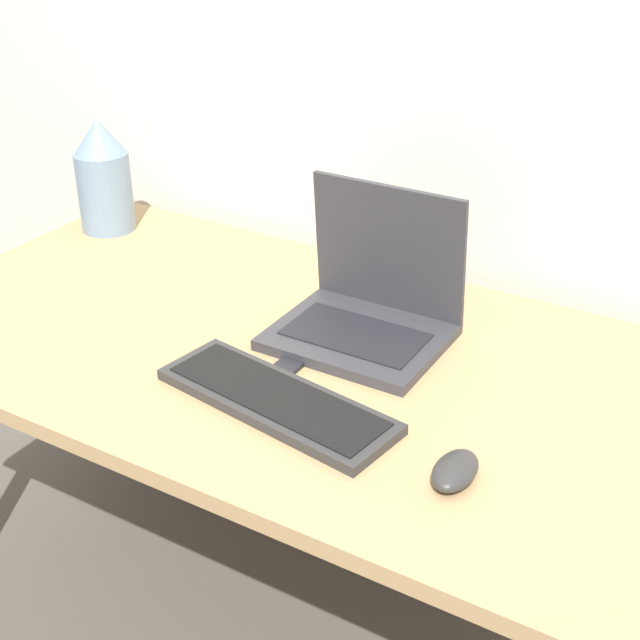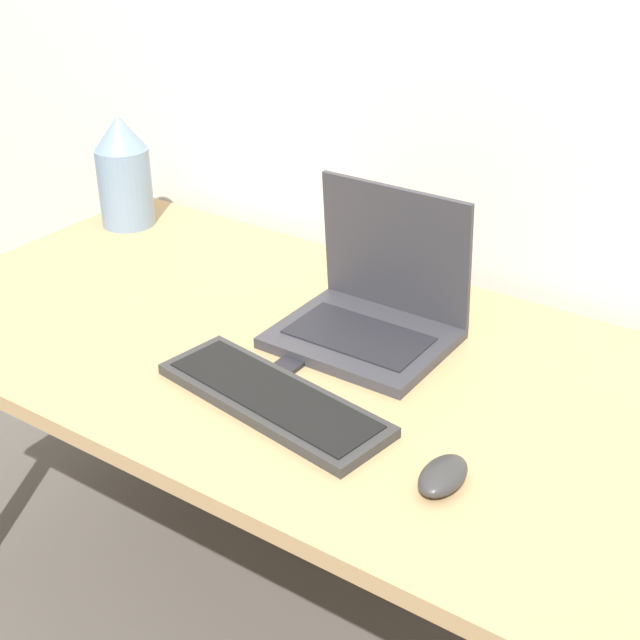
% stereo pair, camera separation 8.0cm
% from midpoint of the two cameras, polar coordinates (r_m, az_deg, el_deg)
% --- Properties ---
extents(desk, '(1.47, 0.80, 0.71)m').
position_cam_midpoint_polar(desk, '(1.63, -0.81, -3.69)').
color(desk, tan).
rests_on(desk, ground_plane).
extents(laptop, '(0.30, 0.25, 0.27)m').
position_cam_midpoint_polar(laptop, '(1.60, 4.89, 0.83)').
color(laptop, '#333338').
rests_on(laptop, desk).
extents(keyboard, '(0.43, 0.20, 0.02)m').
position_cam_midpoint_polar(keyboard, '(1.43, -1.42, -5.09)').
color(keyboard, '#2D2D2D').
rests_on(keyboard, desk).
extents(mouse, '(0.06, 0.10, 0.03)m').
position_cam_midpoint_polar(mouse, '(1.28, 9.69, -9.82)').
color(mouse, '#2D2D2D').
rests_on(mouse, desk).
extents(vase, '(0.12, 0.12, 0.26)m').
position_cam_midpoint_polar(vase, '(2.09, -11.38, 9.27)').
color(vase, slate).
rests_on(vase, desk).
extents(mp3_player, '(0.04, 0.07, 0.01)m').
position_cam_midpoint_polar(mp3_player, '(1.52, -0.55, -2.94)').
color(mp3_player, black).
rests_on(mp3_player, desk).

